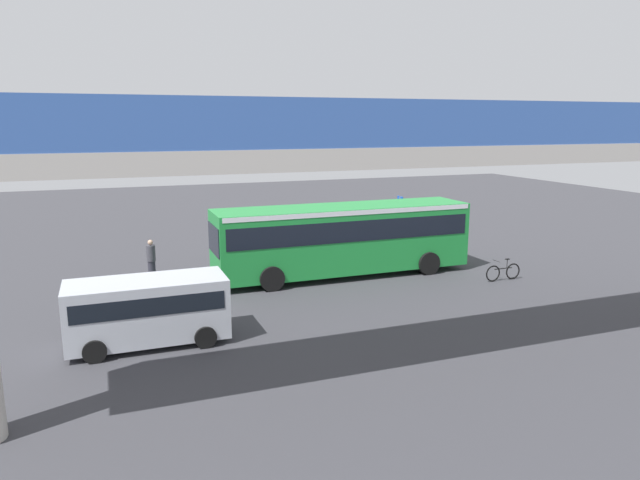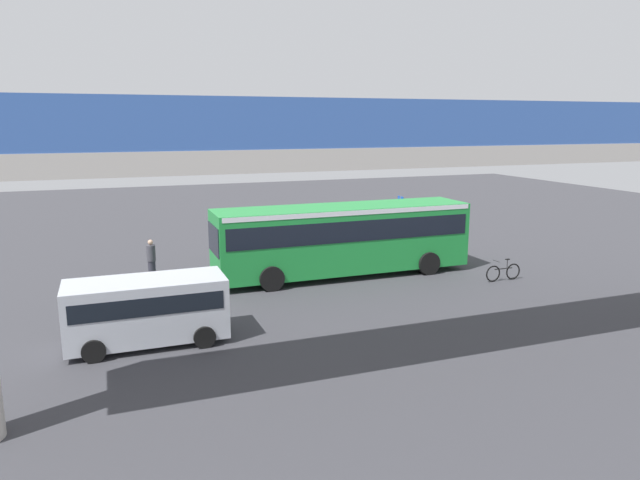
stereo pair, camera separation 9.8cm
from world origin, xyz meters
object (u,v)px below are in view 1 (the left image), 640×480
(city_bus, at_px, (343,234))
(traffic_sign, at_px, (400,213))
(bicycle_black, at_px, (503,272))
(pedestrian, at_px, (151,260))
(parked_van, at_px, (148,307))

(city_bus, height_order, traffic_sign, city_bus)
(bicycle_black, height_order, pedestrian, pedestrian)
(city_bus, bearing_deg, bicycle_black, 151.91)
(parked_van, bearing_deg, traffic_sign, -145.00)
(parked_van, relative_size, traffic_sign, 1.71)
(bicycle_black, relative_size, traffic_sign, 0.63)
(parked_van, relative_size, pedestrian, 2.68)
(bicycle_black, relative_size, pedestrian, 0.99)
(city_bus, distance_m, parked_van, 10.37)
(bicycle_black, xyz_separation_m, pedestrian, (14.31, -5.51, 0.51))
(traffic_sign, bearing_deg, bicycle_black, 96.35)
(city_bus, bearing_deg, parked_van, 31.36)
(city_bus, distance_m, pedestrian, 8.47)
(pedestrian, distance_m, traffic_sign, 13.68)
(traffic_sign, bearing_deg, city_bus, 40.38)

